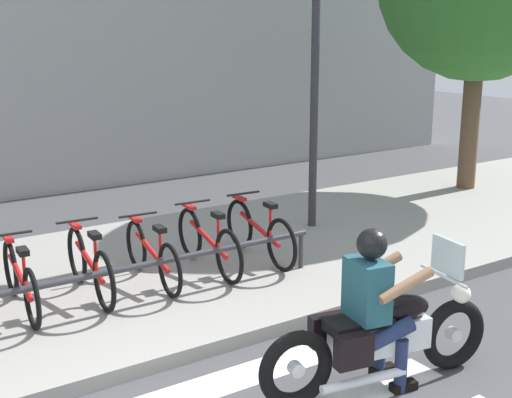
# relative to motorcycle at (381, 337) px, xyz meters

# --- Properties ---
(sidewalk) EXTENTS (24.00, 4.40, 0.15)m
(sidewalk) POSITION_rel_motorcycle_xyz_m (-1.92, 3.48, -0.39)
(sidewalk) COLOR gray
(sidewalk) RESTS_ON ground
(crosswalk_stripe_4) EXTENTS (2.80, 0.40, 0.01)m
(crosswalk_stripe_4) POSITION_rel_motorcycle_xyz_m (-0.79, 0.80, -0.46)
(crosswalk_stripe_4) COLOR white
(crosswalk_stripe_4) RESTS_ON ground
(motorcycle) EXTENTS (2.28, 0.79, 1.26)m
(motorcycle) POSITION_rel_motorcycle_xyz_m (0.00, 0.00, 0.00)
(motorcycle) COLOR black
(motorcycle) RESTS_ON ground
(rider) EXTENTS (0.69, 0.61, 1.46)m
(rider) POSITION_rel_motorcycle_xyz_m (-0.07, 0.02, 0.37)
(rider) COLOR #1E4C59
(rider) RESTS_ON ground
(bicycle_3) EXTENTS (0.48, 1.67, 0.76)m
(bicycle_3) POSITION_rel_motorcycle_xyz_m (-2.23, 3.04, 0.03)
(bicycle_3) COLOR black
(bicycle_3) RESTS_ON sidewalk
(bicycle_4) EXTENTS (0.48, 1.67, 0.80)m
(bicycle_4) POSITION_rel_motorcycle_xyz_m (-1.48, 3.04, 0.04)
(bicycle_4) COLOR black
(bicycle_4) RESTS_ON sidewalk
(bicycle_5) EXTENTS (0.48, 1.67, 0.75)m
(bicycle_5) POSITION_rel_motorcycle_xyz_m (-0.72, 3.04, 0.03)
(bicycle_5) COLOR black
(bicycle_5) RESTS_ON sidewalk
(bicycle_6) EXTENTS (0.48, 1.74, 0.79)m
(bicycle_6) POSITION_rel_motorcycle_xyz_m (0.03, 3.04, 0.04)
(bicycle_6) COLOR black
(bicycle_6) RESTS_ON sidewalk
(bicycle_7) EXTENTS (0.48, 1.73, 0.81)m
(bicycle_7) POSITION_rel_motorcycle_xyz_m (0.78, 3.04, 0.05)
(bicycle_7) COLOR black
(bicycle_7) RESTS_ON sidewalk
(bike_rack) EXTENTS (5.87, 0.07, 0.49)m
(bike_rack) POSITION_rel_motorcycle_xyz_m (-1.85, 2.49, 0.11)
(bike_rack) COLOR #333338
(bike_rack) RESTS_ON sidewalk
(street_lamp) EXTENTS (0.28, 0.28, 4.22)m
(street_lamp) POSITION_rel_motorcycle_xyz_m (2.31, 3.88, 2.09)
(street_lamp) COLOR #2D2D33
(street_lamp) RESTS_ON ground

